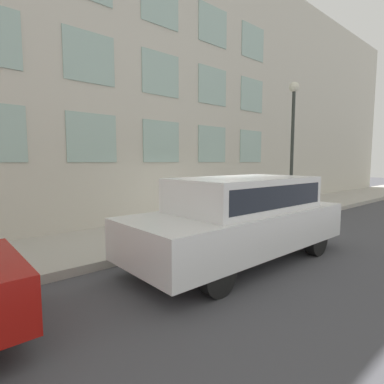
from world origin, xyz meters
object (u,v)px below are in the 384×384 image
object	(u,v)px
fire_hydrant	(202,218)
person	(181,203)
street_lamp	(293,132)
parked_truck_white_near	(242,214)

from	to	relation	value
fire_hydrant	person	size ratio (longest dim) A/B	0.52
fire_hydrant	person	bearing A→B (deg)	77.66
street_lamp	fire_hydrant	bearing A→B (deg)	90.11
fire_hydrant	parked_truck_white_near	world-z (taller)	parked_truck_white_near
fire_hydrant	person	world-z (taller)	person
person	parked_truck_white_near	xyz separation A→B (m)	(-2.06, -0.03, -0.03)
parked_truck_white_near	street_lamp	world-z (taller)	street_lamp
parked_truck_white_near	street_lamp	size ratio (longest dim) A/B	1.08
fire_hydrant	parked_truck_white_near	size ratio (longest dim) A/B	0.15
fire_hydrant	parked_truck_white_near	xyz separation A→B (m)	(-1.92, 0.61, 0.46)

